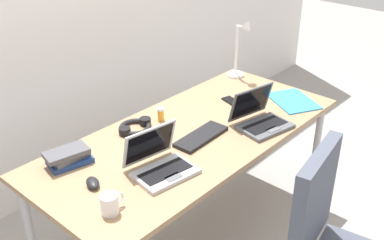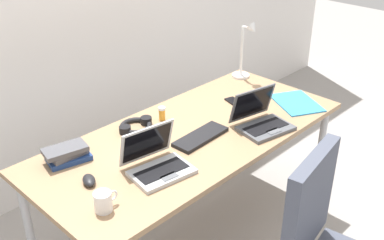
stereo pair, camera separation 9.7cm
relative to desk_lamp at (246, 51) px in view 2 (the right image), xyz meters
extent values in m
plane|color=gray|center=(-0.80, -0.28, -0.94)|extent=(12.00, 12.00, 0.00)
cube|color=#9E7A56|center=(-0.80, -0.28, -0.21)|extent=(1.80, 0.80, 0.03)
cylinder|color=#B2B5BA|center=(0.04, -0.62, -0.58)|extent=(0.04, 0.04, 0.71)
cylinder|color=#B2B5BA|center=(-1.64, 0.06, -0.58)|extent=(0.04, 0.04, 0.71)
cylinder|color=#B2B5BA|center=(0.04, 0.06, -0.58)|extent=(0.04, 0.04, 0.71)
cylinder|color=white|center=(0.00, 0.03, -0.19)|extent=(0.12, 0.12, 0.02)
cylinder|color=white|center=(0.00, 0.03, -0.01)|extent=(0.02, 0.02, 0.34)
cylinder|color=white|center=(0.00, -0.01, 0.16)|extent=(0.01, 0.08, 0.01)
cone|color=white|center=(0.00, -0.05, 0.16)|extent=(0.07, 0.09, 0.09)
cube|color=#515459|center=(-0.49, -0.54, -0.19)|extent=(0.32, 0.25, 0.02)
cube|color=black|center=(-0.49, -0.54, -0.18)|extent=(0.27, 0.15, 0.00)
cube|color=#595B60|center=(-0.51, -0.60, -0.18)|extent=(0.09, 0.06, 0.00)
cube|color=#515459|center=(-0.47, -0.42, -0.08)|extent=(0.29, 0.11, 0.19)
cube|color=black|center=(-0.47, -0.43, -0.08)|extent=(0.26, 0.09, 0.16)
cube|color=#B7BABC|center=(-1.18, -0.45, -0.19)|extent=(0.31, 0.23, 0.02)
cube|color=black|center=(-1.18, -0.45, -0.18)|extent=(0.26, 0.14, 0.00)
cube|color=#595B60|center=(-1.19, -0.51, -0.18)|extent=(0.08, 0.05, 0.00)
cube|color=#B7BABC|center=(-1.16, -0.32, -0.08)|extent=(0.29, 0.10, 0.19)
cube|color=black|center=(-1.16, -0.33, -0.08)|extent=(0.26, 0.08, 0.16)
cube|color=black|center=(-0.81, -0.35, -0.19)|extent=(0.34, 0.13, 0.02)
ellipsoid|color=black|center=(-1.46, -0.26, -0.18)|extent=(0.09, 0.11, 0.03)
cube|color=black|center=(-0.35, -0.20, -0.19)|extent=(0.10, 0.15, 0.01)
torus|color=black|center=(-0.98, -0.02, -0.18)|extent=(0.18, 0.18, 0.03)
cylinder|color=black|center=(-1.05, -0.02, -0.18)|extent=(0.06, 0.06, 0.04)
cylinder|color=black|center=(-0.90, -0.02, -0.18)|extent=(0.06, 0.06, 0.04)
cylinder|color=gold|center=(-0.81, -0.05, -0.16)|extent=(0.04, 0.04, 0.06)
cylinder|color=white|center=(-0.81, -0.05, -0.13)|extent=(0.04, 0.04, 0.01)
cube|color=navy|center=(-1.41, -0.03, -0.18)|extent=(0.23, 0.18, 0.03)
cube|color=#4C4C51|center=(-1.41, -0.02, -0.16)|extent=(0.19, 0.13, 0.03)
cube|color=#4C4C51|center=(-1.43, -0.03, -0.13)|extent=(0.22, 0.15, 0.02)
cube|color=#338CC6|center=(-0.09, -0.48, -0.19)|extent=(0.35, 0.38, 0.01)
cylinder|color=white|center=(-1.52, -0.47, -0.15)|extent=(0.08, 0.08, 0.09)
torus|color=white|center=(-1.47, -0.47, -0.15)|extent=(0.05, 0.01, 0.05)
cube|color=#474C5B|center=(-0.87, -1.05, -0.21)|extent=(0.42, 0.13, 0.48)
camera|label=1|loc=(-2.42, -1.72, 1.05)|focal=43.22mm
camera|label=2|loc=(-2.36, -1.79, 1.05)|focal=43.22mm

